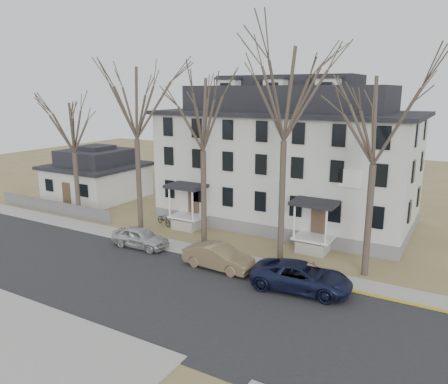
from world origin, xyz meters
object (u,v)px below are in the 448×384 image
Objects in this scene: car_tan at (219,258)px; tree_center at (285,87)px; tree_bungalow at (72,124)px; car_silver at (140,238)px; tree_mid_left at (203,110)px; bicycle_left at (164,220)px; small_house at (97,176)px; tree_mid_right at (377,114)px; tree_far_left at (135,98)px; car_navy at (301,277)px; boarding_house at (287,158)px.

tree_center is at bearing -33.24° from car_tan.
tree_bungalow reaches higher than car_silver.
tree_mid_left is 10.60m from bicycle_left.
small_house is 0.68× the size of tree_mid_left.
tree_center reaches higher than tree_mid_right.
small_house reaches higher than bicycle_left.
tree_far_left reaches higher than car_silver.
tree_center is 15.45m from bicycle_left.
tree_far_left is 18.13m from car_navy.
tree_mid_right is at bearing -39.40° from car_navy.
tree_mid_right is at bearing 0.00° from tree_bungalow.
small_house is at bearing 91.73° from bicycle_left.
car_navy is at bearing -95.83° from car_silver.
car_silver is 0.76× the size of car_navy.
car_tan is (20.39, -9.83, -1.49)m from small_house.
tree_far_left is 7.40× the size of bicycle_left.
car_tan is 5.51m from car_navy.
car_tan is 2.47× the size of bicycle_left.
small_house is 30.08m from tree_mid_right.
bicycle_left is (11.90, -4.37, -1.76)m from small_house.
tree_bungalow is (-7.00, 0.00, -2.22)m from tree_far_left.
small_house is at bearing 62.97° from car_navy.
car_silver is at bearing -18.06° from tree_bungalow.
boarding_house is 13.77m from car_silver.
boarding_house is 10.39m from tree_center.
car_silver is (9.66, -3.15, -7.40)m from tree_bungalow.
bicycle_left is (-8.10, -6.32, -4.89)m from boarding_house.
car_tan is at bearing -21.16° from tree_far_left.
tree_mid_right is 2.29× the size of car_navy.
car_silver reaches higher than bicycle_left.
boarding_house is at bearing 20.33° from car_navy.
tree_mid_right reaches higher than car_tan.
tree_far_left is 10.47m from car_silver.
tree_mid_right reaches higher than bicycle_left.
tree_bungalow is at bearing 180.00° from tree_mid_left.
tree_mid_left is at bearing 45.42° from car_tan.
tree_bungalow is 12.57m from car_silver.
car_tan is at bearing -125.63° from tree_center.
car_silver is at bearing -138.67° from bicycle_left.
car_navy is (-2.61, -3.91, -8.83)m from tree_mid_right.
tree_center is (6.00, 0.00, 1.48)m from tree_mid_left.
car_navy is (5.50, -0.27, 0.02)m from car_tan.
tree_center reaches higher than car_tan.
tree_center is at bearing 0.00° from tree_far_left.
boarding_house is 13.12m from tree_far_left.
small_house is 0.68× the size of tree_mid_right.
small_house is (-20.00, -1.96, -3.13)m from boarding_house.
tree_bungalow is (-13.00, 0.00, -1.48)m from tree_mid_left.
tree_far_left is at bearing -137.82° from boarding_house.
tree_center is 11.40m from car_navy.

